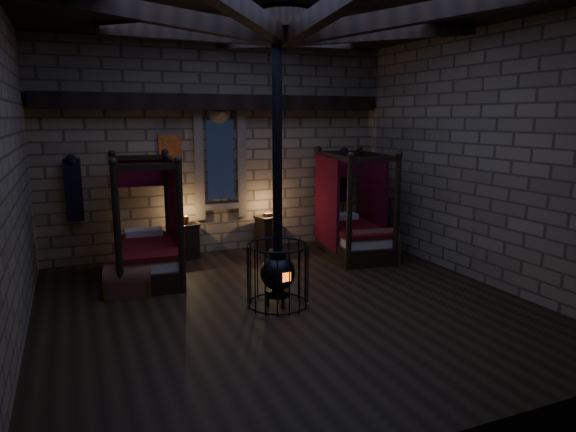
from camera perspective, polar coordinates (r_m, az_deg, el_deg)
name	(u,v)px	position (r m, az deg, el deg)	size (l,w,h in m)	color
room	(283,44)	(7.42, -0.56, 18.54)	(7.02, 7.02, 4.29)	black
bed_left	(147,249)	(9.27, -15.42, -3.51)	(1.17, 2.05, 2.07)	black
bed_right	(352,230)	(10.53, 7.16, -1.50)	(1.32, 2.10, 2.06)	black
trunk_left	(128,281)	(8.48, -17.33, -6.96)	(0.78, 0.58, 0.51)	brown
trunk_right	(373,247)	(10.03, 9.40, -3.44)	(0.98, 0.70, 0.67)	brown
nightstand_left	(187,241)	(10.34, -11.17, -2.69)	(0.48, 0.46, 0.85)	black
nightstand_right	(268,233)	(10.78, -2.23, -1.89)	(0.53, 0.52, 0.79)	black
stove	(278,267)	(7.57, -1.15, -5.74)	(0.92, 0.92, 4.05)	black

